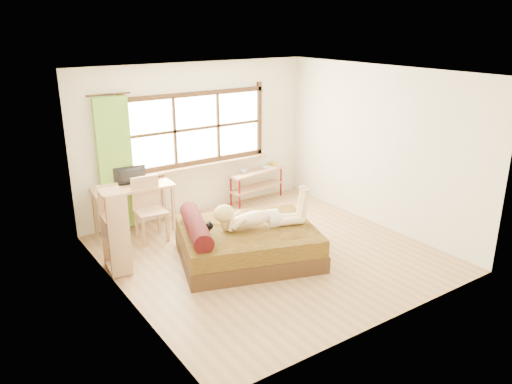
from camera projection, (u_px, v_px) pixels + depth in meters
floor at (269, 253)px, 7.61m from camera, size 4.50×4.50×0.00m
ceiling at (271, 72)px, 6.73m from camera, size 4.50×4.50×0.00m
wall_back at (197, 139)px, 8.93m from camera, size 4.50×0.00×4.50m
wall_front at (391, 216)px, 5.41m from camera, size 4.50×0.00×4.50m
wall_left at (118, 198)px, 5.97m from camera, size 0.00×4.50×4.50m
wall_right at (379, 147)px, 8.37m from camera, size 0.00×4.50×4.50m
window at (197, 131)px, 8.85m from camera, size 2.80×0.16×1.46m
curtain at (116, 165)px, 8.07m from camera, size 0.55×0.10×2.20m
bed at (245, 242)px, 7.35m from camera, size 2.35×2.11×0.74m
woman at (258, 208)px, 7.24m from camera, size 1.43×0.81×0.59m
kitten at (201, 229)px, 6.95m from camera, size 0.32×0.20×0.24m
desk at (133, 192)px, 8.18m from camera, size 1.34×0.69×0.81m
monitor at (131, 176)px, 8.13m from camera, size 0.53×0.11×0.30m
chair at (148, 205)px, 8.00m from camera, size 0.49×0.49×1.01m
pipe_shelf at (257, 179)px, 9.71m from camera, size 1.26×0.50×0.69m
cup at (244, 171)px, 9.48m from camera, size 0.14×0.14×0.09m
book at (265, 169)px, 9.76m from camera, size 0.22×0.28×0.02m
bookshelf at (115, 230)px, 6.92m from camera, size 0.35×0.55×1.20m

